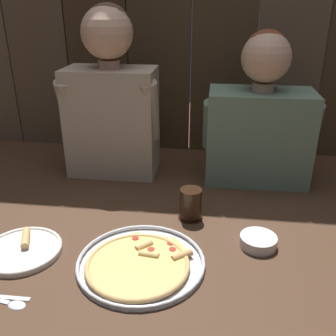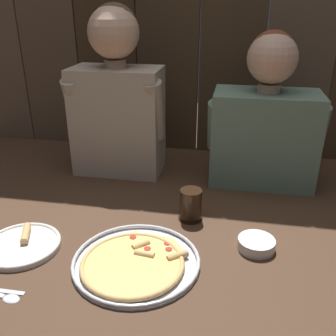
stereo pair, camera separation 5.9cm
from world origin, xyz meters
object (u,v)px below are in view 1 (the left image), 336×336
(pizza_tray, at_px, (140,263))
(diner_left, at_px, (111,97))
(dinner_plate, at_px, (22,250))
(dipping_bowl, at_px, (258,241))
(diner_right, at_px, (260,118))
(drinking_glass, at_px, (191,204))

(pizza_tray, bearing_deg, diner_left, 110.52)
(dinner_plate, xyz_separation_m, dipping_bowl, (0.66, 0.12, 0.01))
(pizza_tray, xyz_separation_m, diner_right, (0.34, 0.59, 0.24))
(dinner_plate, relative_size, diner_right, 0.39)
(pizza_tray, bearing_deg, drinking_glass, 66.12)
(dinner_plate, bearing_deg, dipping_bowl, 9.99)
(dinner_plate, relative_size, dipping_bowl, 2.08)
(diner_left, xyz_separation_m, diner_right, (0.57, -0.00, -0.06))
(pizza_tray, xyz_separation_m, diner_left, (-0.22, 0.59, 0.30))
(diner_left, bearing_deg, dipping_bowl, -40.44)
(dipping_bowl, bearing_deg, drinking_glass, 147.97)
(drinking_glass, xyz_separation_m, dipping_bowl, (0.20, -0.13, -0.03))
(diner_right, bearing_deg, drinking_glass, -124.56)
(dinner_plate, distance_m, dipping_bowl, 0.67)
(drinking_glass, xyz_separation_m, diner_left, (-0.34, 0.33, 0.26))
(dipping_bowl, relative_size, diner_right, 0.19)
(dinner_plate, bearing_deg, diner_right, 40.15)
(diner_left, bearing_deg, diner_right, -0.01)
(dinner_plate, bearing_deg, drinking_glass, 28.24)
(pizza_tray, bearing_deg, diner_right, 59.84)
(dinner_plate, relative_size, diner_left, 0.34)
(drinking_glass, distance_m, dipping_bowl, 0.24)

